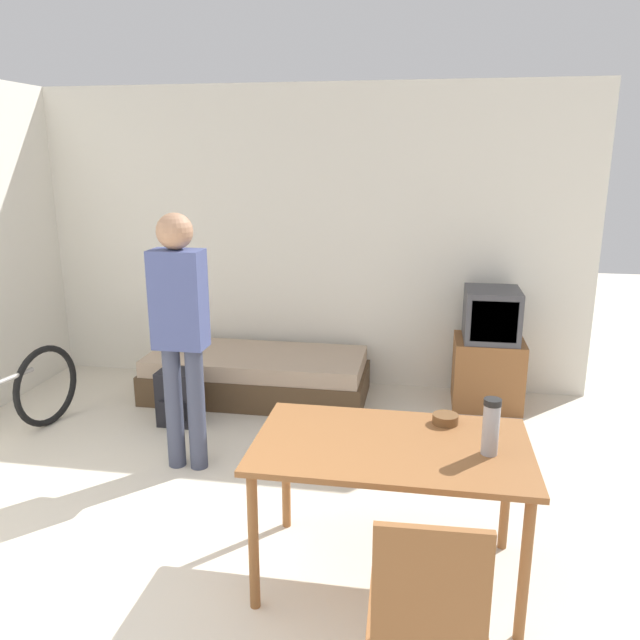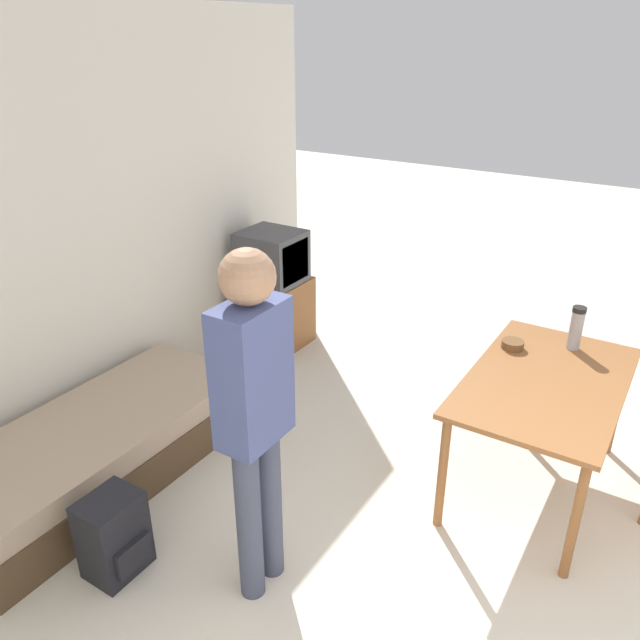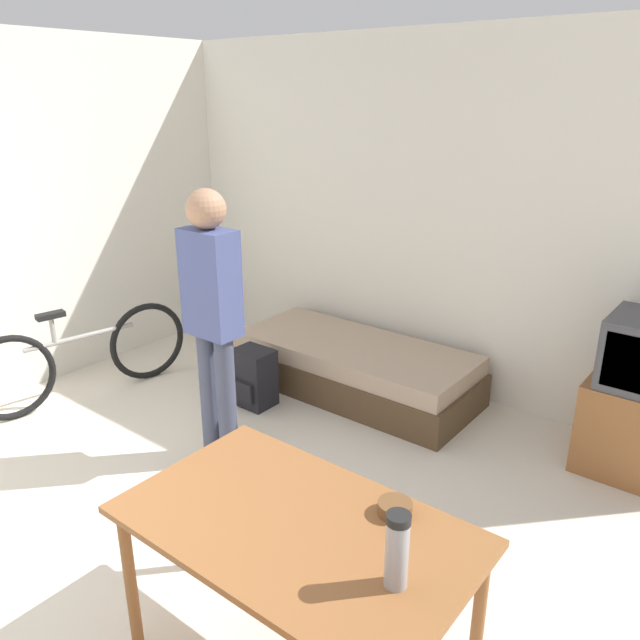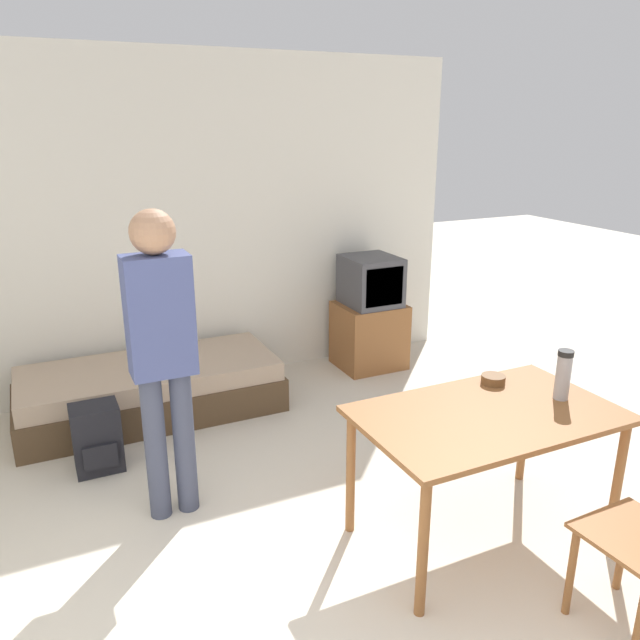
{
  "view_description": "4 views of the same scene",
  "coord_description": "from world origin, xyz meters",
  "px_view_note": "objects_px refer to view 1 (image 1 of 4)",
  "views": [
    {
      "loc": [
        1.3,
        -1.89,
        2.1
      ],
      "look_at": [
        0.66,
        1.84,
        1.09
      ],
      "focal_mm": 35.0,
      "sensor_mm": 36.0,
      "label": 1
    },
    {
      "loc": [
        -2.06,
        0.37,
        2.51
      ],
      "look_at": [
        0.53,
        2.01,
        1.08
      ],
      "focal_mm": 35.0,
      "sensor_mm": 36.0,
      "label": 2
    },
    {
      "loc": [
        2.43,
        -0.55,
        2.26
      ],
      "look_at": [
        0.27,
        2.2,
        0.98
      ],
      "focal_mm": 35.0,
      "sensor_mm": 36.0,
      "label": 3
    },
    {
      "loc": [
        -0.84,
        -1.33,
        2.17
      ],
      "look_at": [
        0.75,
        2.03,
        0.97
      ],
      "focal_mm": 35.0,
      "sensor_mm": 36.0,
      "label": 4
    }
  ],
  "objects_px": {
    "dining_table": "(391,458)",
    "wooden_chair": "(427,612)",
    "mate_bowl": "(445,419)",
    "backpack": "(178,397)",
    "thermos_flask": "(491,424)",
    "daybed": "(257,375)",
    "tv": "(489,352)",
    "person_standing": "(180,323)"
  },
  "relations": [
    {
      "from": "dining_table",
      "to": "wooden_chair",
      "type": "relative_size",
      "value": 1.43
    },
    {
      "from": "mate_bowl",
      "to": "backpack",
      "type": "height_order",
      "value": "mate_bowl"
    },
    {
      "from": "thermos_flask",
      "to": "backpack",
      "type": "xyz_separation_m",
      "value": [
        -2.24,
        1.63,
        -0.67
      ]
    },
    {
      "from": "daybed",
      "to": "mate_bowl",
      "type": "distance_m",
      "value": 2.6
    },
    {
      "from": "thermos_flask",
      "to": "mate_bowl",
      "type": "bearing_deg",
      "value": 122.01
    },
    {
      "from": "wooden_chair",
      "to": "mate_bowl",
      "type": "xyz_separation_m",
      "value": [
        0.08,
        1.16,
        0.24
      ]
    },
    {
      "from": "dining_table",
      "to": "thermos_flask",
      "type": "relative_size",
      "value": 4.87
    },
    {
      "from": "wooden_chair",
      "to": "mate_bowl",
      "type": "relative_size",
      "value": 6.99
    },
    {
      "from": "daybed",
      "to": "backpack",
      "type": "xyz_separation_m",
      "value": [
        -0.47,
        -0.67,
        0.02
      ]
    },
    {
      "from": "thermos_flask",
      "to": "tv",
      "type": "bearing_deg",
      "value": 84.67
    },
    {
      "from": "daybed",
      "to": "wooden_chair",
      "type": "xyz_separation_m",
      "value": [
        1.5,
        -3.15,
        0.33
      ]
    },
    {
      "from": "backpack",
      "to": "daybed",
      "type": "bearing_deg",
      "value": 54.88
    },
    {
      "from": "wooden_chair",
      "to": "thermos_flask",
      "type": "distance_m",
      "value": 0.96
    },
    {
      "from": "tv",
      "to": "backpack",
      "type": "height_order",
      "value": "tv"
    },
    {
      "from": "thermos_flask",
      "to": "mate_bowl",
      "type": "relative_size",
      "value": 2.05
    },
    {
      "from": "dining_table",
      "to": "wooden_chair",
      "type": "bearing_deg",
      "value": -78.07
    },
    {
      "from": "thermos_flask",
      "to": "mate_bowl",
      "type": "distance_m",
      "value": 0.39
    },
    {
      "from": "daybed",
      "to": "dining_table",
      "type": "bearing_deg",
      "value": -59.9
    },
    {
      "from": "person_standing",
      "to": "mate_bowl",
      "type": "relative_size",
      "value": 13.03
    },
    {
      "from": "dining_table",
      "to": "backpack",
      "type": "bearing_deg",
      "value": 138.1
    },
    {
      "from": "thermos_flask",
      "to": "backpack",
      "type": "height_order",
      "value": "thermos_flask"
    },
    {
      "from": "tv",
      "to": "daybed",
      "type": "bearing_deg",
      "value": -175.78
    },
    {
      "from": "dining_table",
      "to": "tv",
      "type": "bearing_deg",
      "value": 74.13
    },
    {
      "from": "dining_table",
      "to": "mate_bowl",
      "type": "xyz_separation_m",
      "value": [
        0.26,
        0.28,
        0.11
      ]
    },
    {
      "from": "mate_bowl",
      "to": "backpack",
      "type": "xyz_separation_m",
      "value": [
        -2.04,
        1.32,
        -0.55
      ]
    },
    {
      "from": "person_standing",
      "to": "thermos_flask",
      "type": "distance_m",
      "value": 2.14
    },
    {
      "from": "daybed",
      "to": "tv",
      "type": "bearing_deg",
      "value": 4.22
    },
    {
      "from": "wooden_chair",
      "to": "tv",
      "type": "bearing_deg",
      "value": 81.4
    },
    {
      "from": "tv",
      "to": "wooden_chair",
      "type": "distance_m",
      "value": 3.34
    },
    {
      "from": "tv",
      "to": "person_standing",
      "type": "height_order",
      "value": "person_standing"
    },
    {
      "from": "person_standing",
      "to": "mate_bowl",
      "type": "bearing_deg",
      "value": -21.02
    },
    {
      "from": "tv",
      "to": "backpack",
      "type": "xyz_separation_m",
      "value": [
        -2.47,
        -0.81,
        -0.26
      ]
    },
    {
      "from": "person_standing",
      "to": "thermos_flask",
      "type": "height_order",
      "value": "person_standing"
    },
    {
      "from": "daybed",
      "to": "tv",
      "type": "distance_m",
      "value": 2.02
    },
    {
      "from": "wooden_chair",
      "to": "person_standing",
      "type": "xyz_separation_m",
      "value": [
        -1.63,
        1.82,
        0.5
      ]
    },
    {
      "from": "tv",
      "to": "thermos_flask",
      "type": "bearing_deg",
      "value": -95.33
    },
    {
      "from": "daybed",
      "to": "tv",
      "type": "height_order",
      "value": "tv"
    },
    {
      "from": "mate_bowl",
      "to": "person_standing",
      "type": "bearing_deg",
      "value": 158.98
    },
    {
      "from": "daybed",
      "to": "thermos_flask",
      "type": "bearing_deg",
      "value": -52.42
    },
    {
      "from": "dining_table",
      "to": "person_standing",
      "type": "bearing_deg",
      "value": 147.16
    },
    {
      "from": "mate_bowl",
      "to": "backpack",
      "type": "distance_m",
      "value": 2.49
    },
    {
      "from": "wooden_chair",
      "to": "thermos_flask",
      "type": "relative_size",
      "value": 3.42
    }
  ]
}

